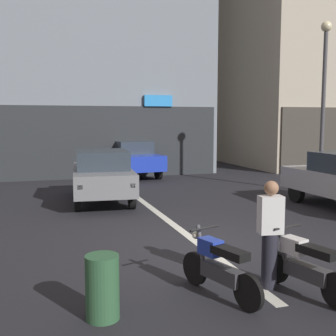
{
  "coord_description": "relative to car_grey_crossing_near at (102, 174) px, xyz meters",
  "views": [
    {
      "loc": [
        -3.19,
        -7.83,
        2.58
      ],
      "look_at": [
        -0.09,
        2.0,
        1.4
      ],
      "focal_mm": 44.95,
      "sensor_mm": 36.0,
      "label": 1
    }
  ],
  "objects": [
    {
      "name": "person_by_motorcycles",
      "position": [
        1.39,
        -7.66,
        -0.03
      ],
      "size": [
        0.39,
        0.27,
        1.67
      ],
      "color": "#23232D",
      "rests_on": "ground"
    },
    {
      "name": "building_far_right",
      "position": [
        13.07,
        9.33,
        8.31
      ],
      "size": [
        8.05,
        10.11,
        18.41
      ],
      "color": "#B2A893",
      "rests_on": "ground"
    },
    {
      "name": "ground_plane",
      "position": [
        1.22,
        -5.31,
        -0.89
      ],
      "size": [
        120.0,
        120.0,
        0.0
      ],
      "primitive_type": "plane",
      "color": "#232328"
    },
    {
      "name": "car_grey_crossing_near",
      "position": [
        0.0,
        0.0,
        0.0
      ],
      "size": [
        2.12,
        4.24,
        1.64
      ],
      "color": "black",
      "rests_on": "ground"
    },
    {
      "name": "street_lamp",
      "position": [
        7.62,
        -0.7,
        2.79
      ],
      "size": [
        0.36,
        0.36,
        5.93
      ],
      "color": "#47474C",
      "rests_on": "ground"
    },
    {
      "name": "motorcycle_blue_row_leftmost",
      "position": [
        0.52,
        -7.72,
        -0.43
      ],
      "size": [
        0.66,
        1.61,
        0.98
      ],
      "color": "black",
      "rests_on": "ground"
    },
    {
      "name": "motorcycle_white_row_left_mid",
      "position": [
        1.74,
        -8.04,
        -0.43
      ],
      "size": [
        0.6,
        1.63,
        0.98
      ],
      "color": "black",
      "rests_on": "ground"
    },
    {
      "name": "car_blue_down_street",
      "position": [
        2.21,
        5.63,
        0.0
      ],
      "size": [
        2.17,
        4.26,
        1.64
      ],
      "color": "black",
      "rests_on": "ground"
    },
    {
      "name": "lane_centre_line",
      "position": [
        1.22,
        0.69,
        -0.88
      ],
      "size": [
        0.2,
        18.0,
        0.01
      ],
      "primitive_type": "cube",
      "color": "silver",
      "rests_on": "ground"
    },
    {
      "name": "trash_bin",
      "position": [
        -1.21,
        -7.91,
        -0.46
      ],
      "size": [
        0.44,
        0.44,
        0.85
      ],
      "primitive_type": "cylinder",
      "color": "#2D5938",
      "rests_on": "ground"
    }
  ]
}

